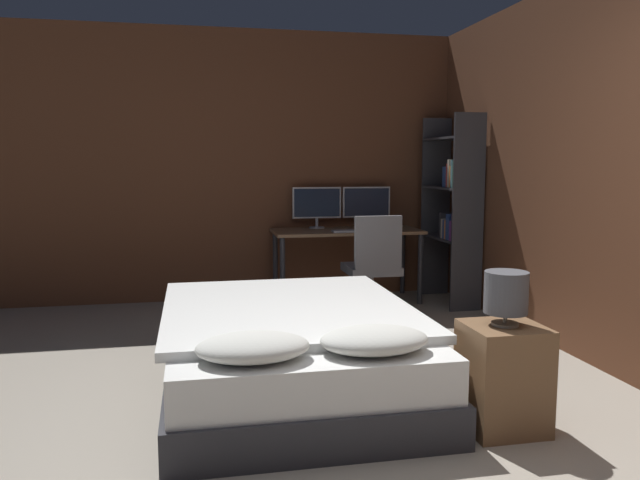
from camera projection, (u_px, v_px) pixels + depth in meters
The scene contains 12 objects.
wall_back at pixel (283, 166), 6.37m from camera, with size 12.00×0.06×2.70m.
wall_side_right at pixel (596, 169), 4.24m from camera, with size 0.06×12.00×2.70m.
bed at pixel (291, 349), 3.83m from camera, with size 1.52×2.08×0.58m.
nightstand at pixel (503, 377), 3.25m from camera, with size 0.39×0.38×0.56m.
bedside_lamp at pixel (506, 293), 3.19m from camera, with size 0.22×0.22×0.28m.
desk at pixel (347, 239), 6.20m from camera, with size 1.47×0.62×0.73m.
monitor_left at pixel (317, 205), 6.31m from camera, with size 0.50×0.16×0.42m.
monitor_right at pixel (366, 204), 6.42m from camera, with size 0.50×0.16×0.42m.
keyboard at pixel (352, 231), 5.99m from camera, with size 0.38×0.13×0.02m.
computer_mouse at pixel (380, 229), 6.05m from camera, with size 0.07×0.05×0.04m.
office_chair at pixel (373, 277), 5.54m from camera, with size 0.52×0.52×0.94m.
bookshelf at pixel (455, 203), 6.05m from camera, with size 0.31×0.81×1.84m.
Camera 1 is at (-0.92, -2.30, 1.39)m, focal length 35.00 mm.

